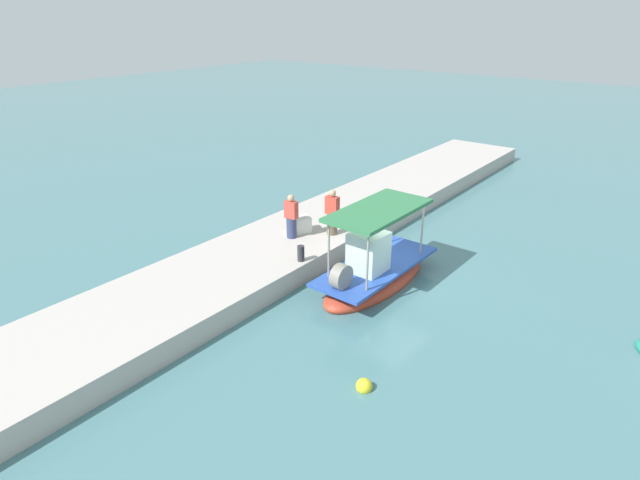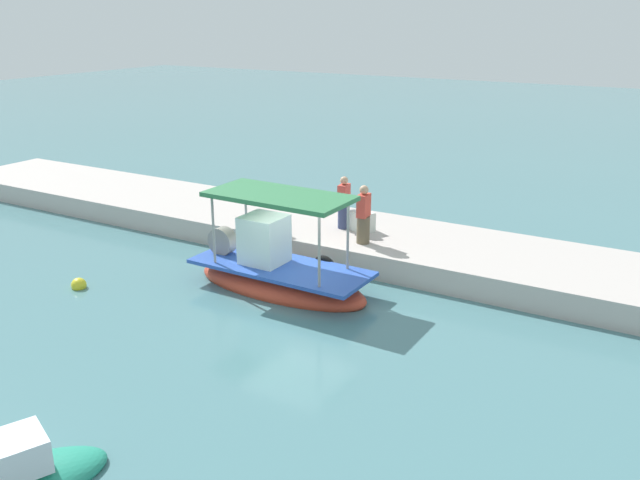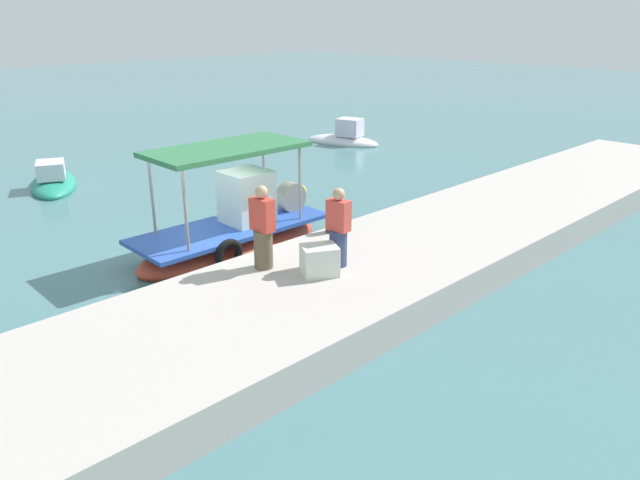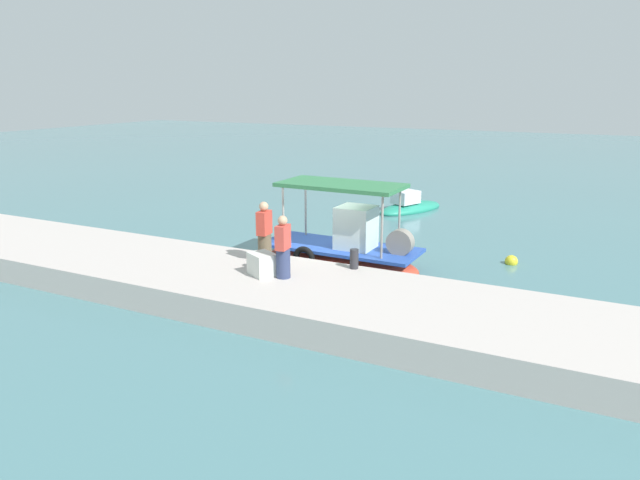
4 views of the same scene
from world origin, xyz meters
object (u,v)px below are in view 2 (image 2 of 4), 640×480
at_px(cargo_crate, 362,221).
at_px(marker_buoy, 79,285).
at_px(main_fishing_boat, 278,272).
at_px(fisherman_by_crate, 363,217).
at_px(mooring_bollard, 281,226).
at_px(fisherman_near_bollard, 344,205).

relative_size(cargo_crate, marker_buoy, 1.70).
height_order(main_fishing_boat, fisherman_by_crate, main_fishing_boat).
relative_size(mooring_bollard, cargo_crate, 0.78).
bearing_deg(cargo_crate, main_fishing_boat, 80.08).
relative_size(main_fishing_boat, fisherman_by_crate, 3.00).
distance_m(main_fishing_boat, marker_buoy, 5.48).
xyz_separation_m(mooring_bollard, marker_buoy, (3.45, 4.84, -0.92)).
bearing_deg(fisherman_near_bollard, cargo_crate, -173.23).
relative_size(main_fishing_boat, marker_buoy, 12.65).
bearing_deg(fisherman_near_bollard, fisherman_by_crate, 140.03).
xyz_separation_m(fisherman_by_crate, marker_buoy, (5.96, 5.41, -1.43)).
bearing_deg(fisherman_near_bollard, main_fishing_boat, 89.19).
bearing_deg(main_fishing_boat, mooring_bollard, -58.67).
height_order(mooring_bollard, cargo_crate, cargo_crate).
xyz_separation_m(fisherman_by_crate, cargo_crate, (0.57, -1.06, -0.49)).
bearing_deg(main_fishing_boat, fisherman_by_crate, -114.64).
xyz_separation_m(cargo_crate, marker_buoy, (5.38, 6.46, -0.95)).
relative_size(mooring_bollard, marker_buoy, 1.32).
bearing_deg(fisherman_by_crate, cargo_crate, -61.47).
height_order(fisherman_by_crate, marker_buoy, fisherman_by_crate).
relative_size(fisherman_by_crate, cargo_crate, 2.48).
distance_m(fisherman_near_bollard, fisherman_by_crate, 1.53).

